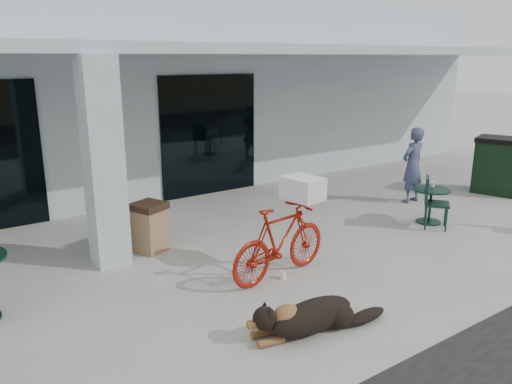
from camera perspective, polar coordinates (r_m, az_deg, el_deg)
ground at (r=6.87m, az=2.57°, el=-11.43°), size 80.00×80.00×0.00m
building at (r=13.91m, az=-19.42°, el=10.96°), size 22.00×7.00×4.50m
storefront_glass_right at (r=11.43m, az=-5.33°, el=6.45°), size 2.40×0.06×2.70m
column at (r=7.66m, az=-17.03°, el=3.11°), size 0.50×0.50×3.12m
overhang at (r=9.26m, az=-11.32°, el=15.75°), size 22.00×2.80×0.18m
bicycle at (r=7.13m, az=2.79°, el=-5.70°), size 1.84×0.74×1.07m
laundry_basket at (r=7.22m, az=5.38°, el=0.41°), size 0.49×0.61×0.33m
dog at (r=5.94m, az=6.52°, el=-13.70°), size 1.37×0.69×0.44m
cup_near_dog at (r=7.25m, az=3.08°, el=-9.44°), size 0.10×0.10×0.11m
cafe_table_far at (r=10.06m, az=19.28°, el=-1.50°), size 0.72×0.72×0.66m
cafe_chair_far_a at (r=9.73m, az=19.97°, el=-1.20°), size 0.64×0.64×0.96m
person at (r=11.27m, az=17.46°, el=2.94°), size 0.62×0.43×1.64m
cup_on_table at (r=10.14m, az=19.54°, el=0.85°), size 0.08×0.08×0.10m
trash_receptacle at (r=8.27m, az=-12.04°, el=-3.95°), size 0.63×0.63×0.82m
wheeled_bin at (r=12.83m, az=25.99°, el=2.75°), size 1.09×1.22×1.30m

